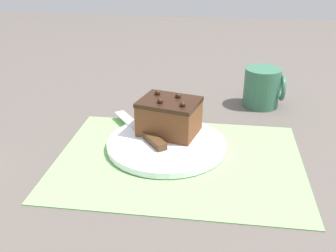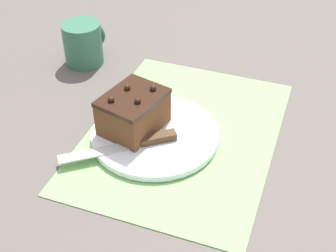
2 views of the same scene
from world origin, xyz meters
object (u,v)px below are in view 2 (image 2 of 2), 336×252
Objects in this scene: chocolate_cake at (133,112)px; serving_knife at (138,142)px; cake_plate at (155,135)px; coffee_mug at (83,43)px.

serving_knife is at bearing -147.94° from chocolate_cake.
serving_knife is (-0.04, -0.03, -0.03)m from chocolate_cake.
cake_plate is 0.33m from coffee_mug.
chocolate_cake is 0.29m from coffee_mug.
cake_plate is 1.30× the size of serving_knife.
chocolate_cake reaches higher than cake_plate.
chocolate_cake is (0.00, 0.04, 0.04)m from cake_plate.
chocolate_cake is 1.38× the size of coffee_mug.
cake_plate is at bearing -128.93° from coffee_mug.
chocolate_cake is at bearing 89.68° from cake_plate.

